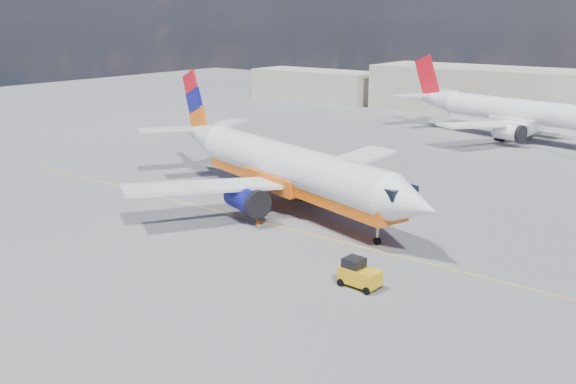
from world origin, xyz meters
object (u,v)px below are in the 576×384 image
Objects in this scene: main_jet at (283,167)px; second_jet at (519,114)px; gse_tug at (359,274)px; traffic_cone at (258,222)px.

second_jet is (5.82, 45.36, -0.10)m from main_jet.
second_jet is 57.17m from gse_tug.
main_jet is at bearing 146.57° from gse_tug.
main_jet is at bearing 106.09° from traffic_cone.
main_jet is 61.80× the size of traffic_cone.
traffic_cone is at bearing -57.24° from main_jet.
second_jet is at bearing 102.32° from gse_tug.
gse_tug reaches higher than traffic_cone.
traffic_cone is at bearing -81.85° from second_jet.
main_jet is 45.73m from second_jet.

